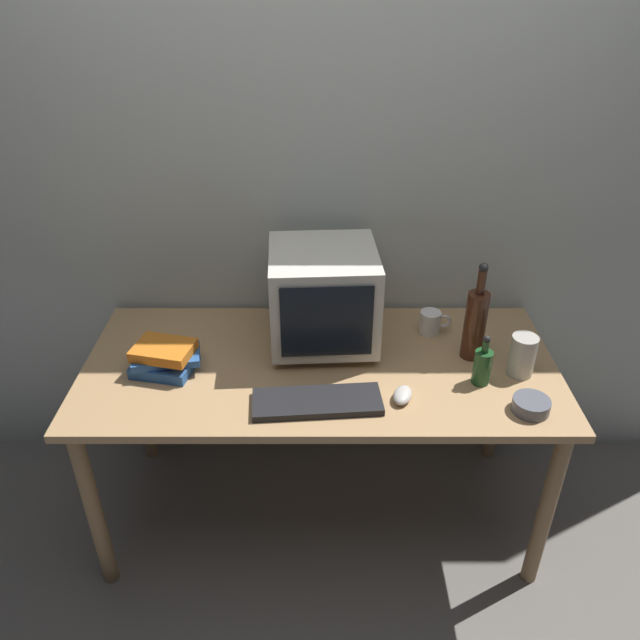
% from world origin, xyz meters
% --- Properties ---
extents(ground_plane, '(6.00, 6.00, 0.00)m').
position_xyz_m(ground_plane, '(0.00, 0.00, 0.00)').
color(ground_plane, slate).
extents(back_wall, '(4.00, 0.08, 2.50)m').
position_xyz_m(back_wall, '(0.00, 0.45, 1.25)').
color(back_wall, beige).
rests_on(back_wall, ground).
extents(desk, '(1.69, 0.78, 0.75)m').
position_xyz_m(desk, '(0.00, 0.00, 0.67)').
color(desk, tan).
rests_on(desk, ground).
extents(crt_monitor, '(0.40, 0.41, 0.37)m').
position_xyz_m(crt_monitor, '(0.01, 0.14, 0.95)').
color(crt_monitor, beige).
rests_on(crt_monitor, desk).
extents(keyboard, '(0.43, 0.18, 0.02)m').
position_xyz_m(keyboard, '(-0.01, -0.24, 0.77)').
color(keyboard, black).
rests_on(keyboard, desk).
extents(computer_mouse, '(0.09, 0.11, 0.04)m').
position_xyz_m(computer_mouse, '(0.27, -0.21, 0.77)').
color(computer_mouse, beige).
rests_on(computer_mouse, desk).
extents(bottle_tall, '(0.08, 0.08, 0.37)m').
position_xyz_m(bottle_tall, '(0.55, 0.05, 0.90)').
color(bottle_tall, '#472314').
rests_on(bottle_tall, desk).
extents(bottle_short, '(0.06, 0.06, 0.19)m').
position_xyz_m(bottle_short, '(0.55, -0.11, 0.82)').
color(bottle_short, '#1E4C23').
rests_on(bottle_short, desk).
extents(book_stack, '(0.25, 0.20, 0.10)m').
position_xyz_m(book_stack, '(-0.54, -0.04, 0.80)').
color(book_stack, '#28569E').
rests_on(book_stack, desk).
extents(mug, '(0.12, 0.08, 0.09)m').
position_xyz_m(mug, '(0.43, 0.20, 0.80)').
color(mug, white).
rests_on(mug, desk).
extents(cd_spindle, '(0.12, 0.12, 0.04)m').
position_xyz_m(cd_spindle, '(0.68, -0.27, 0.78)').
color(cd_spindle, '#595B66').
rests_on(cd_spindle, desk).
extents(metal_canister, '(0.09, 0.09, 0.15)m').
position_xyz_m(metal_canister, '(0.70, -0.06, 0.83)').
color(metal_canister, '#B7B2A8').
rests_on(metal_canister, desk).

